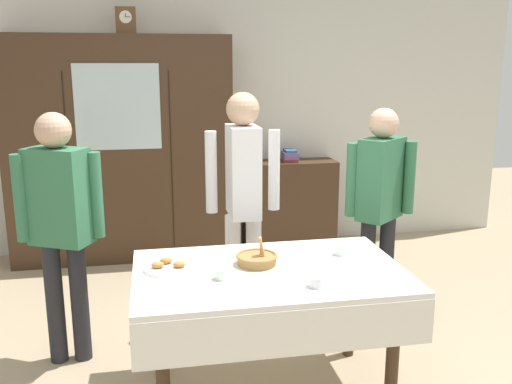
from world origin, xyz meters
TOP-DOWN VIEW (x-y plane):
  - ground_plane at (0.00, 0.00)m, footprint 12.00×12.00m
  - back_wall at (0.00, 2.65)m, footprint 6.40×0.10m
  - dining_table at (0.00, -0.23)m, footprint 1.49×0.94m
  - wall_cabinet at (-0.90, 2.35)m, footprint 2.09×0.46m
  - mantel_clock at (-0.80, 2.35)m, footprint 0.18×0.11m
  - bookshelf_low at (0.77, 2.41)m, footprint 0.95×0.35m
  - book_stack at (0.77, 2.41)m, footprint 0.17×0.22m
  - tea_cup_center at (-0.28, -0.31)m, footprint 0.13×0.13m
  - tea_cup_far_left at (0.46, -0.06)m, footprint 0.13×0.13m
  - tea_cup_back_edge at (0.18, -0.50)m, footprint 0.13×0.13m
  - bread_basket at (-0.05, -0.11)m, footprint 0.24×0.24m
  - pastry_plate at (-0.55, -0.09)m, footprint 0.28×0.28m
  - spoon_near_left at (0.47, -0.35)m, footprint 0.12×0.02m
  - spoon_near_right at (0.33, -0.15)m, footprint 0.12×0.02m
  - person_by_cabinet at (-0.00, 0.68)m, footprint 0.52×0.36m
  - person_near_right_end at (-1.18, 0.40)m, footprint 0.52×0.34m
  - person_beside_shelf at (0.99, 0.62)m, footprint 0.52×0.38m

SIDE VIEW (x-z plane):
  - ground_plane at x=0.00m, z-range 0.00..0.00m
  - bookshelf_low at x=0.77m, z-range 0.00..0.90m
  - dining_table at x=0.00m, z-range 0.27..1.03m
  - spoon_near_left at x=0.47m, z-range 0.76..0.77m
  - spoon_near_right at x=0.33m, z-range 0.76..0.77m
  - pastry_plate at x=-0.55m, z-range 0.75..0.80m
  - tea_cup_center at x=-0.28m, z-range 0.76..0.82m
  - tea_cup_far_left at x=0.46m, z-range 0.76..0.82m
  - tea_cup_back_edge at x=0.18m, z-range 0.76..0.82m
  - bread_basket at x=-0.05m, z-range 0.72..0.88m
  - person_beside_shelf at x=0.99m, z-range 0.17..1.74m
  - book_stack at x=0.77m, z-range 0.89..1.01m
  - person_near_right_end at x=-1.18m, z-range 0.17..1.77m
  - person_by_cabinet at x=0.00m, z-range 0.19..1.88m
  - wall_cabinet at x=-0.90m, z-range 0.00..2.13m
  - back_wall at x=0.00m, z-range 0.00..2.70m
  - mantel_clock at x=-0.80m, z-range 2.13..2.37m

